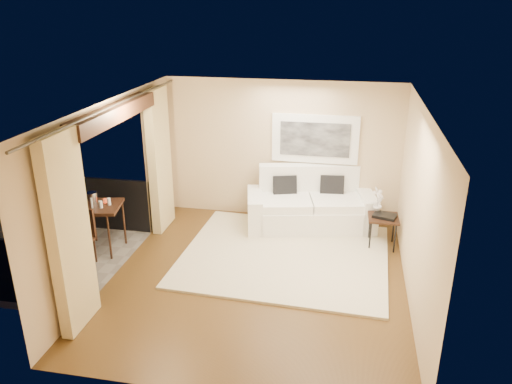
% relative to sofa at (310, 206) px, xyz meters
% --- Properties ---
extents(floor, '(5.00, 5.00, 0.00)m').
position_rel_sofa_xyz_m(floor, '(-0.61, -2.10, -0.40)').
color(floor, brown).
rests_on(floor, ground).
extents(room_shell, '(5.00, 6.40, 5.00)m').
position_rel_sofa_xyz_m(room_shell, '(-2.74, -2.10, 2.12)').
color(room_shell, white).
rests_on(room_shell, ground).
extents(balcony, '(1.81, 2.60, 1.17)m').
position_rel_sofa_xyz_m(balcony, '(-3.92, -2.10, -0.22)').
color(balcony, '#605B56').
rests_on(balcony, ground).
extents(curtains, '(0.16, 4.80, 2.64)m').
position_rel_sofa_xyz_m(curtains, '(-2.72, -2.10, 0.94)').
color(curtains, '#DBC587').
rests_on(curtains, ground).
extents(artwork, '(1.62, 0.07, 0.92)m').
position_rel_sofa_xyz_m(artwork, '(0.02, 0.36, 1.22)').
color(artwork, white).
rests_on(artwork, room_shell).
extents(rug, '(3.51, 3.10, 0.04)m').
position_rel_sofa_xyz_m(rug, '(-0.29, -1.30, -0.38)').
color(rug, beige).
rests_on(rug, floor).
extents(sofa, '(2.51, 1.47, 1.13)m').
position_rel_sofa_xyz_m(sofa, '(0.00, 0.00, 0.00)').
color(sofa, white).
rests_on(sofa, floor).
extents(side_table, '(0.53, 0.53, 0.56)m').
position_rel_sofa_xyz_m(side_table, '(1.32, -0.60, 0.10)').
color(side_table, black).
rests_on(side_table, floor).
extents(tray, '(0.44, 0.38, 0.05)m').
position_rel_sofa_xyz_m(tray, '(1.34, -0.62, 0.19)').
color(tray, black).
rests_on(tray, side_table).
extents(orchid, '(0.29, 0.29, 0.47)m').
position_rel_sofa_xyz_m(orchid, '(1.21, -0.45, 0.40)').
color(orchid, white).
rests_on(orchid, side_table).
extents(bistro_table, '(0.83, 0.83, 0.83)m').
position_rel_sofa_xyz_m(bistro_table, '(-3.42, -1.64, 0.35)').
color(bistro_table, black).
rests_on(bistro_table, balcony).
extents(balcony_chair_far, '(0.47, 0.47, 0.95)m').
position_rel_sofa_xyz_m(balcony_chair_far, '(-3.94, -1.81, 0.15)').
color(balcony_chair_far, black).
rests_on(balcony_chair_far, balcony).
extents(balcony_chair_near, '(0.43, 0.44, 0.94)m').
position_rel_sofa_xyz_m(balcony_chair_near, '(-3.50, -2.14, 0.15)').
color(balcony_chair_near, black).
rests_on(balcony_chair_near, balcony).
extents(ice_bucket, '(0.18, 0.18, 0.20)m').
position_rel_sofa_xyz_m(ice_bucket, '(-3.56, -1.58, 0.53)').
color(ice_bucket, silver).
rests_on(ice_bucket, bistro_table).
extents(candle, '(0.06, 0.06, 0.07)m').
position_rel_sofa_xyz_m(candle, '(-3.36, -1.52, 0.46)').
color(candle, red).
rests_on(candle, bistro_table).
extents(vase, '(0.04, 0.04, 0.18)m').
position_rel_sofa_xyz_m(vase, '(-3.47, -1.77, 0.52)').
color(vase, silver).
rests_on(vase, bistro_table).
extents(glass_a, '(0.06, 0.06, 0.12)m').
position_rel_sofa_xyz_m(glass_a, '(-3.33, -1.73, 0.49)').
color(glass_a, silver).
rests_on(glass_a, bistro_table).
extents(glass_b, '(0.06, 0.06, 0.12)m').
position_rel_sofa_xyz_m(glass_b, '(-3.26, -1.58, 0.49)').
color(glass_b, white).
rests_on(glass_b, bistro_table).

